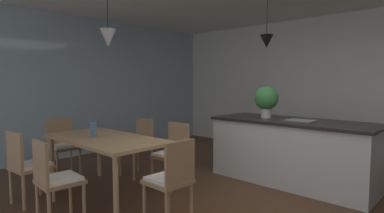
% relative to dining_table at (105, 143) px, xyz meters
% --- Properties ---
extents(wall_back_kitchen, '(10.00, 0.12, 2.70)m').
position_rel_dining_table_xyz_m(wall_back_kitchen, '(1.75, 4.10, 0.68)').
color(wall_back_kitchen, white).
rests_on(wall_back_kitchen, ground_plane).
extents(window_wall_left_glazing, '(0.06, 8.40, 2.70)m').
position_rel_dining_table_xyz_m(window_wall_left_glazing, '(-2.31, 0.84, 0.68)').
color(window_wall_left_glazing, '#9EB7C6').
rests_on(window_wall_left_glazing, ground_plane).
extents(dining_table, '(1.72, 0.87, 0.74)m').
position_rel_dining_table_xyz_m(dining_table, '(0.00, 0.00, 0.00)').
color(dining_table, tan).
rests_on(dining_table, ground_plane).
extents(chair_window_end, '(0.42, 0.42, 0.87)m').
position_rel_dining_table_xyz_m(chair_window_end, '(-1.23, 0.00, -0.19)').
color(chair_window_end, '#A87F56').
rests_on(chair_window_end, ground_plane).
extents(chair_far_right, '(0.43, 0.43, 0.87)m').
position_rel_dining_table_xyz_m(chair_far_right, '(0.38, 0.80, -0.19)').
color(chair_far_right, '#A87F56').
rests_on(chair_far_right, ground_plane).
extents(chair_near_left, '(0.43, 0.43, 0.87)m').
position_rel_dining_table_xyz_m(chair_near_left, '(-0.38, -0.80, -0.19)').
color(chair_near_left, '#A87F56').
rests_on(chair_near_left, ground_plane).
extents(chair_far_left, '(0.41, 0.41, 0.87)m').
position_rel_dining_table_xyz_m(chair_far_left, '(-0.39, 0.80, -0.19)').
color(chair_far_left, '#A87F56').
rests_on(chair_far_left, ground_plane).
extents(chair_near_right, '(0.42, 0.42, 0.87)m').
position_rel_dining_table_xyz_m(chair_near_right, '(0.38, -0.80, -0.19)').
color(chair_near_right, '#A87F56').
rests_on(chair_near_right, ground_plane).
extents(chair_kitchen_end, '(0.40, 0.40, 0.87)m').
position_rel_dining_table_xyz_m(chair_kitchen_end, '(1.23, -0.00, -0.19)').
color(chair_kitchen_end, '#A87F56').
rests_on(chair_kitchen_end, ground_plane).
extents(kitchen_island, '(2.27, 0.91, 0.91)m').
position_rel_dining_table_xyz_m(kitchen_island, '(1.50, 2.09, -0.20)').
color(kitchen_island, silver).
rests_on(kitchen_island, ground_plane).
extents(pendant_over_table, '(0.19, 0.19, 0.84)m').
position_rel_dining_table_xyz_m(pendant_over_table, '(0.10, 0.01, 1.31)').
color(pendant_over_table, black).
extents(pendant_over_island_main, '(0.20, 0.20, 0.75)m').
position_rel_dining_table_xyz_m(pendant_over_island_main, '(1.06, 2.09, 1.38)').
color(pendant_over_island_main, black).
extents(potted_plant_on_island, '(0.36, 0.36, 0.48)m').
position_rel_dining_table_xyz_m(potted_plant_on_island, '(1.07, 2.09, 0.52)').
color(potted_plant_on_island, beige).
rests_on(potted_plant_on_island, kitchen_island).
extents(vase_on_dining_table, '(0.08, 0.08, 0.19)m').
position_rel_dining_table_xyz_m(vase_on_dining_table, '(-0.11, -0.10, 0.17)').
color(vase_on_dining_table, slate).
rests_on(vase_on_dining_table, dining_table).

